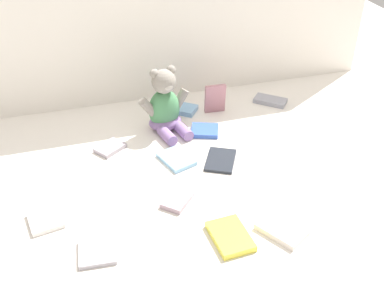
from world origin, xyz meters
TOP-DOWN VIEW (x-y plane):
  - ground_plane at (0.00, 0.00)m, footprint 3.20×3.20m
  - backdrop_drape at (0.00, 0.44)m, footprint 1.83×0.03m
  - teddy_bear at (-0.03, 0.17)m, footprint 0.20×0.19m
  - book_case_0 at (-0.25, 0.09)m, footprint 0.12×0.11m
  - book_case_1 at (0.09, -0.08)m, footprint 0.14×0.16m
  - book_case_2 at (0.10, 0.10)m, footprint 0.12×0.11m
  - book_case_3 at (0.15, -0.45)m, footprint 0.14×0.16m
  - book_case_4 at (-0.35, -0.38)m, footprint 0.10×0.11m
  - book_case_5 at (0.00, -0.43)m, footprint 0.10×0.14m
  - book_case_6 at (-0.10, -0.24)m, footprint 0.12×0.12m
  - book_case_7 at (0.18, 0.24)m, footprint 0.08×0.03m
  - book_case_8 at (-0.48, -0.22)m, footprint 0.11×0.11m
  - book_case_9 at (0.42, 0.24)m, footprint 0.14×0.13m
  - book_case_10 at (-0.05, -0.04)m, footprint 0.12×0.14m
  - book_case_11 at (0.07, 0.28)m, footprint 0.12×0.12m

SIDE VIEW (x-z plane):
  - ground_plane at x=0.00m, z-range 0.00..0.00m
  - book_case_1 at x=0.09m, z-range 0.00..0.01m
  - book_case_4 at x=-0.35m, z-range 0.00..0.01m
  - book_case_10 at x=-0.05m, z-range 0.00..0.01m
  - book_case_8 at x=-0.48m, z-range 0.00..0.01m
  - book_case_0 at x=-0.25m, z-range 0.00..0.02m
  - book_case_6 at x=-0.10m, z-range 0.00..0.02m
  - book_case_2 at x=0.10m, z-range 0.00..0.02m
  - book_case_9 at x=0.42m, z-range 0.00..0.02m
  - book_case_3 at x=0.15m, z-range 0.00..0.02m
  - book_case_5 at x=0.00m, z-range 0.00..0.02m
  - book_case_11 at x=0.07m, z-range 0.00..0.02m
  - book_case_7 at x=0.18m, z-range 0.00..0.12m
  - teddy_bear at x=-0.03m, z-range -0.03..0.21m
  - backdrop_drape at x=0.00m, z-range 0.00..0.74m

